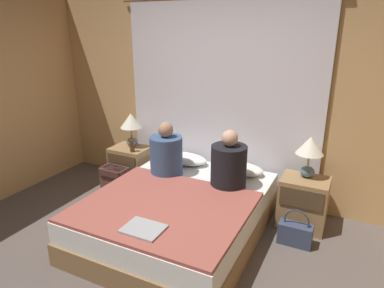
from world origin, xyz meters
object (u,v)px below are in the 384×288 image
object	(u,v)px
pillow_left	(184,159)
pillow_right	(238,168)
nightstand_left	(131,167)
person_right_in_bed	(229,165)
bed	(179,214)
beer_bottle_on_left_stand	(132,145)
lamp_right	(310,149)
backpack_on_floor	(115,181)
nightstand_right	(303,203)
lamp_left	(131,124)
handbag_on_floor	(295,233)
laptop_on_bed	(143,229)
person_left_in_bed	(166,154)

from	to	relation	value
pillow_left	pillow_right	xyz separation A→B (m)	(0.70, 0.00, 0.00)
nightstand_left	person_right_in_bed	xyz separation A→B (m)	(1.49, -0.30, 0.41)
bed	beer_bottle_on_left_stand	distance (m)	1.22
lamp_right	backpack_on_floor	world-z (taller)	lamp_right
person_right_in_bed	pillow_left	bearing A→B (deg)	152.30
nightstand_right	backpack_on_floor	bearing A→B (deg)	-170.98
lamp_left	lamp_right	bearing A→B (deg)	0.00
nightstand_left	handbag_on_floor	distance (m)	2.26
lamp_right	beer_bottle_on_left_stand	size ratio (longest dim) A/B	2.04
lamp_right	backpack_on_floor	size ratio (longest dim) A/B	1.12
nightstand_left	nightstand_right	bearing A→B (deg)	0.00
nightstand_left	laptop_on_bed	world-z (taller)	nightstand_left
lamp_right	pillow_right	xyz separation A→B (m)	(-0.76, 0.01, -0.36)
nightstand_right	person_right_in_bed	distance (m)	0.90
bed	pillow_left	size ratio (longest dim) A/B	3.28
lamp_left	person_left_in_bed	distance (m)	0.84
nightstand_right	lamp_left	bearing A→B (deg)	178.34
nightstand_right	beer_bottle_on_left_stand	distance (m)	2.13
nightstand_right	handbag_on_floor	xyz separation A→B (m)	(0.00, -0.37, -0.15)
lamp_left	backpack_on_floor	xyz separation A→B (m)	(0.01, -0.42, -0.63)
lamp_right	handbag_on_floor	bearing A→B (deg)	-89.64
person_left_in_bed	laptop_on_bed	bearing A→B (deg)	-68.79
lamp_left	pillow_left	size ratio (longest dim) A/B	0.74
pillow_left	laptop_on_bed	size ratio (longest dim) A/B	1.82
lamp_left	lamp_right	world-z (taller)	same
nightstand_right	person_left_in_bed	world-z (taller)	person_left_in_bed
lamp_right	handbag_on_floor	distance (m)	0.85
bed	handbag_on_floor	bearing A→B (deg)	16.42
lamp_right	pillow_left	world-z (taller)	lamp_right
pillow_right	lamp_right	bearing A→B (deg)	-0.92
nightstand_left	backpack_on_floor	bearing A→B (deg)	-88.76
person_left_in_bed	person_right_in_bed	bearing A→B (deg)	-0.00
nightstand_right	person_right_in_bed	world-z (taller)	person_right_in_bed
pillow_left	lamp_left	bearing A→B (deg)	-179.08
backpack_on_floor	nightstand_left	bearing A→B (deg)	91.24
lamp_left	pillow_right	size ratio (longest dim) A/B	0.74
bed	beer_bottle_on_left_stand	xyz separation A→B (m)	(-0.99, 0.59, 0.42)
person_left_in_bed	backpack_on_floor	xyz separation A→B (m)	(-0.73, -0.05, -0.46)
person_left_in_bed	beer_bottle_on_left_stand	distance (m)	0.64
nightstand_left	backpack_on_floor	xyz separation A→B (m)	(0.01, -0.35, -0.05)
nightstand_left	pillow_left	bearing A→B (deg)	5.74
lamp_left	beer_bottle_on_left_stand	size ratio (longest dim) A/B	2.04
pillow_left	laptop_on_bed	distance (m)	1.56
bed	nightstand_left	world-z (taller)	nightstand_left
person_right_in_bed	handbag_on_floor	distance (m)	0.94
nightstand_right	beer_bottle_on_left_stand	xyz separation A→B (m)	(-2.10, -0.11, 0.36)
nightstand_right	handbag_on_floor	size ratio (longest dim) A/B	1.45
bed	person_left_in_bed	distance (m)	0.72
person_left_in_bed	backpack_on_floor	size ratio (longest dim) A/B	1.55
bed	lamp_left	distance (m)	1.49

